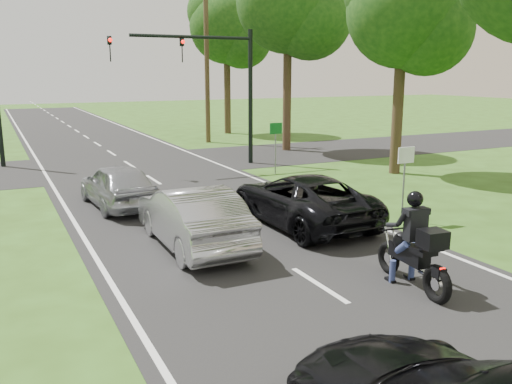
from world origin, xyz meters
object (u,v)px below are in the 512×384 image
utility_pole_far (207,56)px  traffic_signal (212,72)px  sign_green (276,136)px  sign_white (405,166)px  silver_suv (118,185)px  motorcycle_rider (415,251)px  silver_sedan (192,217)px  dark_suv (302,199)px

utility_pole_far → traffic_signal: bearing=-109.7°
utility_pole_far → sign_green: utility_pole_far is taller
sign_white → silver_suv: bearing=142.7°
motorcycle_rider → silver_sedan: bearing=130.6°
traffic_signal → sign_green: size_ratio=3.00×
motorcycle_rider → utility_pole_far: (4.62, 22.92, 4.31)m
motorcycle_rider → silver_sedan: motorcycle_rider is taller
silver_sedan → silver_suv: (-0.75, 4.78, -0.05)m
silver_sedan → silver_suv: 4.84m
sign_green → sign_white: bearing=-91.4°
silver_suv → dark_suv: bearing=130.2°
sign_white → traffic_signal: bearing=97.0°
silver_suv → motorcycle_rider: bearing=108.0°
dark_suv → silver_suv: bearing=-46.5°
motorcycle_rider → sign_green: 12.38m
traffic_signal → silver_suv: bearing=-133.6°
sign_green → motorcycle_rider: bearing=-105.6°
silver_sedan → sign_green: (6.32, 7.55, 0.85)m
dark_suv → motorcycle_rider: bearing=84.3°
traffic_signal → sign_green: traffic_signal is taller
dark_suv → silver_sedan: size_ratio=1.12×
sign_green → traffic_signal: bearing=117.4°
silver_sedan → sign_white: (6.12, -0.45, 0.85)m
dark_suv → sign_green: 7.62m
silver_suv → utility_pole_far: utility_pole_far is taller
silver_suv → sign_white: 8.68m
dark_suv → silver_suv: (-4.15, 4.21, -0.01)m
traffic_signal → utility_pole_far: (2.86, 8.00, 0.95)m
sign_white → utility_pole_far: bearing=85.5°
motorcycle_rider → dark_suv: bearing=91.4°
traffic_signal → sign_white: 11.39m
motorcycle_rider → utility_pole_far: bearing=84.6°
silver_sedan → utility_pole_far: (7.62, 18.57, 4.33)m
dark_suv → sign_white: size_ratio=2.38×
traffic_signal → utility_pole_far: utility_pole_far is taller
silver_sedan → utility_pole_far: size_ratio=0.45×
sign_white → sign_green: bearing=88.6°
sign_white → dark_suv: bearing=159.4°
dark_suv → silver_sedan: 3.45m
motorcycle_rider → dark_suv: 4.94m
motorcycle_rider → sign_white: (3.12, 3.90, 0.83)m
motorcycle_rider → utility_pole_far: 23.77m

